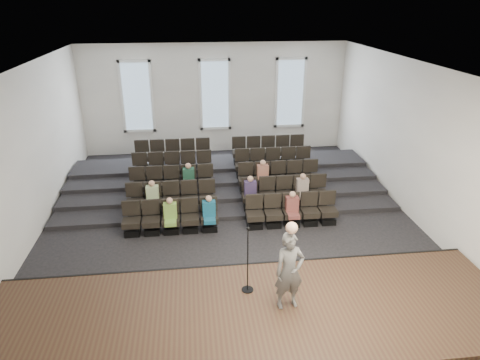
% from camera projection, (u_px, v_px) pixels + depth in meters
% --- Properties ---
extents(ground, '(14.00, 14.00, 0.00)m').
position_uv_depth(ground, '(231.00, 220.00, 14.22)').
color(ground, black).
rests_on(ground, ground).
extents(ceiling, '(12.00, 14.00, 0.02)m').
position_uv_depth(ceiling, '(229.00, 66.00, 12.24)').
color(ceiling, white).
rests_on(ceiling, ground).
extents(wall_back, '(12.00, 0.04, 5.00)m').
position_uv_depth(wall_back, '(215.00, 99.00, 19.64)').
color(wall_back, white).
rests_on(wall_back, ground).
extents(wall_front, '(12.00, 0.04, 5.00)m').
position_uv_depth(wall_front, '(272.00, 291.00, 6.83)').
color(wall_front, white).
rests_on(wall_front, ground).
extents(wall_left, '(0.04, 14.00, 5.00)m').
position_uv_depth(wall_left, '(27.00, 156.00, 12.58)').
color(wall_left, white).
rests_on(wall_left, ground).
extents(wall_right, '(0.04, 14.00, 5.00)m').
position_uv_depth(wall_right, '(414.00, 141.00, 13.89)').
color(wall_right, white).
rests_on(wall_right, ground).
extents(stage, '(11.80, 3.60, 0.50)m').
position_uv_depth(stage, '(253.00, 319.00, 9.47)').
color(stage, '#3D2C1A').
rests_on(stage, ground).
extents(stage_lip, '(11.80, 0.06, 0.52)m').
position_uv_depth(stage_lip, '(243.00, 272.00, 11.09)').
color(stage_lip, black).
rests_on(stage_lip, ground).
extents(risers, '(11.80, 4.80, 0.60)m').
position_uv_depth(risers, '(223.00, 177.00, 17.04)').
color(risers, black).
rests_on(risers, ground).
extents(seating_rows, '(6.80, 4.70, 1.67)m').
position_uv_depth(seating_rows, '(226.00, 182.00, 15.36)').
color(seating_rows, black).
rests_on(seating_rows, ground).
extents(windows, '(8.44, 0.10, 3.24)m').
position_uv_depth(windows, '(215.00, 95.00, 19.50)').
color(windows, white).
rests_on(windows, wall_back).
extents(audience, '(5.45, 2.64, 1.10)m').
position_uv_depth(audience, '(229.00, 193.00, 14.20)').
color(audience, '#78A642').
rests_on(audience, seating_rows).
extents(speaker, '(0.72, 0.53, 1.81)m').
position_uv_depth(speaker, '(289.00, 271.00, 9.18)').
color(speaker, '#565451').
rests_on(speaker, stage).
extents(mic_stand, '(0.28, 0.28, 1.68)m').
position_uv_depth(mic_stand, '(248.00, 272.00, 9.82)').
color(mic_stand, black).
rests_on(mic_stand, stage).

